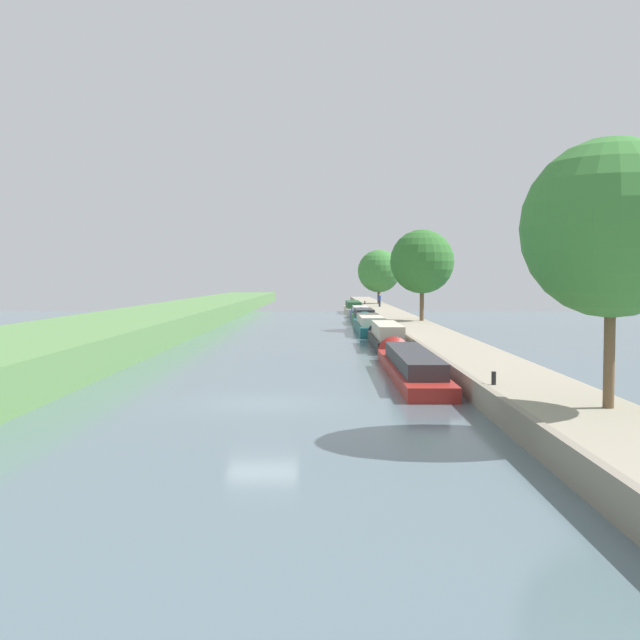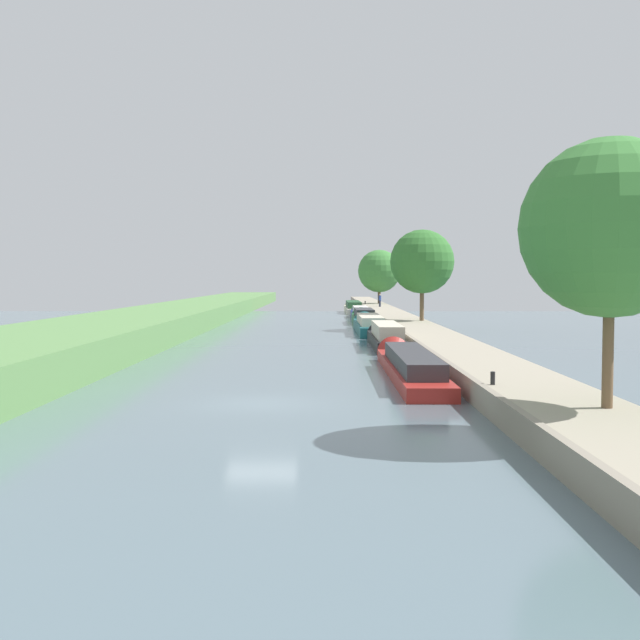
{
  "view_description": "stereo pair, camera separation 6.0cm",
  "coord_description": "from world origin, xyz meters",
  "px_view_note": "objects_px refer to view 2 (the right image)",
  "views": [
    {
      "loc": [
        2.19,
        -27.68,
        4.44
      ],
      "look_at": [
        1.83,
        37.73,
        1.0
      ],
      "focal_mm": 44.14,
      "sensor_mm": 36.0,
      "label": 1
    },
    {
      "loc": [
        2.25,
        -27.68,
        4.44
      ],
      "look_at": [
        1.83,
        37.73,
        1.0
      ],
      "focal_mm": 44.14,
      "sensor_mm": 36.0,
      "label": 2
    }
  ],
  "objects_px": {
    "narrowboat_red": "(409,364)",
    "narrowboat_teal": "(369,325)",
    "narrowboat_green": "(363,317)",
    "narrowboat_blue": "(360,313)",
    "narrowboat_cream": "(353,308)",
    "mooring_bollard_far": "(365,303)",
    "narrowboat_black": "(386,337)",
    "person_walking": "(380,300)",
    "mooring_bollard_near": "(493,378)"
  },
  "relations": [
    {
      "from": "narrowboat_teal",
      "to": "narrowboat_cream",
      "type": "bearing_deg",
      "value": 89.91
    },
    {
      "from": "narrowboat_teal",
      "to": "mooring_bollard_near",
      "type": "bearing_deg",
      "value": -86.97
    },
    {
      "from": "narrowboat_red",
      "to": "narrowboat_black",
      "type": "relative_size",
      "value": 1.31
    },
    {
      "from": "narrowboat_blue",
      "to": "person_walking",
      "type": "height_order",
      "value": "person_walking"
    },
    {
      "from": "narrowboat_teal",
      "to": "narrowboat_green",
      "type": "height_order",
      "value": "narrowboat_green"
    },
    {
      "from": "narrowboat_red",
      "to": "person_walking",
      "type": "bearing_deg",
      "value": 87.17
    },
    {
      "from": "person_walking",
      "to": "mooring_bollard_near",
      "type": "distance_m",
      "value": 74.72
    },
    {
      "from": "narrowboat_red",
      "to": "narrowboat_black",
      "type": "distance_m",
      "value": 15.47
    },
    {
      "from": "narrowboat_red",
      "to": "narrowboat_teal",
      "type": "relative_size",
      "value": 1.08
    },
    {
      "from": "narrowboat_teal",
      "to": "narrowboat_black",
      "type": "bearing_deg",
      "value": -88.68
    },
    {
      "from": "narrowboat_teal",
      "to": "person_walking",
      "type": "relative_size",
      "value": 9.21
    },
    {
      "from": "narrowboat_black",
      "to": "mooring_bollard_far",
      "type": "xyz_separation_m",
      "value": [
        1.73,
        60.31,
        0.42
      ]
    },
    {
      "from": "narrowboat_black",
      "to": "mooring_bollard_near",
      "type": "height_order",
      "value": "narrowboat_black"
    },
    {
      "from": "narrowboat_red",
      "to": "narrowboat_cream",
      "type": "height_order",
      "value": "narrowboat_cream"
    },
    {
      "from": "narrowboat_black",
      "to": "narrowboat_teal",
      "type": "relative_size",
      "value": 0.82
    },
    {
      "from": "narrowboat_teal",
      "to": "narrowboat_blue",
      "type": "bearing_deg",
      "value": 89.15
    },
    {
      "from": "narrowboat_black",
      "to": "narrowboat_blue",
      "type": "relative_size",
      "value": 1.15
    },
    {
      "from": "narrowboat_cream",
      "to": "narrowboat_teal",
      "type": "bearing_deg",
      "value": -90.09
    },
    {
      "from": "narrowboat_blue",
      "to": "narrowboat_black",
      "type": "bearing_deg",
      "value": -90.07
    },
    {
      "from": "narrowboat_red",
      "to": "narrowboat_teal",
      "type": "bearing_deg",
      "value": 90.37
    },
    {
      "from": "narrowboat_red",
      "to": "narrowboat_black",
      "type": "xyz_separation_m",
      "value": [
        0.13,
        15.47,
        0.14
      ]
    },
    {
      "from": "narrowboat_black",
      "to": "mooring_bollard_near",
      "type": "relative_size",
      "value": 27.89
    },
    {
      "from": "narrowboat_black",
      "to": "narrowboat_teal",
      "type": "distance_m",
      "value": 14.08
    },
    {
      "from": "narrowboat_blue",
      "to": "narrowboat_teal",
      "type": "bearing_deg",
      "value": -90.85
    },
    {
      "from": "narrowboat_cream",
      "to": "mooring_bollard_near",
      "type": "bearing_deg",
      "value": -88.53
    },
    {
      "from": "narrowboat_green",
      "to": "narrowboat_black",
      "type": "bearing_deg",
      "value": -89.76
    },
    {
      "from": "narrowboat_teal",
      "to": "mooring_bollard_far",
      "type": "bearing_deg",
      "value": 87.45
    },
    {
      "from": "narrowboat_teal",
      "to": "narrowboat_red",
      "type": "bearing_deg",
      "value": -89.63
    },
    {
      "from": "narrowboat_black",
      "to": "narrowboat_green",
      "type": "relative_size",
      "value": 1.09
    },
    {
      "from": "person_walking",
      "to": "narrowboat_cream",
      "type": "bearing_deg",
      "value": 137.86
    },
    {
      "from": "narrowboat_red",
      "to": "narrowboat_blue",
      "type": "bearing_deg",
      "value": 89.81
    },
    {
      "from": "narrowboat_cream",
      "to": "narrowboat_green",
      "type": "bearing_deg",
      "value": -89.67
    },
    {
      "from": "narrowboat_red",
      "to": "person_walking",
      "type": "distance_m",
      "value": 65.43
    },
    {
      "from": "narrowboat_green",
      "to": "mooring_bollard_far",
      "type": "relative_size",
      "value": 25.59
    },
    {
      "from": "narrowboat_red",
      "to": "narrowboat_green",
      "type": "distance_m",
      "value": 43.12
    },
    {
      "from": "narrowboat_green",
      "to": "narrowboat_blue",
      "type": "bearing_deg",
      "value": 89.18
    },
    {
      "from": "narrowboat_black",
      "to": "narrowboat_blue",
      "type": "bearing_deg",
      "value": 89.93
    },
    {
      "from": "narrowboat_green",
      "to": "narrowboat_cream",
      "type": "relative_size",
      "value": 0.69
    },
    {
      "from": "narrowboat_black",
      "to": "mooring_bollard_near",
      "type": "bearing_deg",
      "value": -86.01
    },
    {
      "from": "narrowboat_teal",
      "to": "person_walking",
      "type": "height_order",
      "value": "person_walking"
    },
    {
      "from": "narrowboat_red",
      "to": "narrowboat_teal",
      "type": "distance_m",
      "value": 29.55
    },
    {
      "from": "narrowboat_cream",
      "to": "mooring_bollard_near",
      "type": "distance_m",
      "value": 77.77
    },
    {
      "from": "narrowboat_green",
      "to": "narrowboat_blue",
      "type": "relative_size",
      "value": 1.06
    },
    {
      "from": "narrowboat_cream",
      "to": "mooring_bollard_near",
      "type": "relative_size",
      "value": 37.12
    },
    {
      "from": "narrowboat_cream",
      "to": "person_walking",
      "type": "xyz_separation_m",
      "value": [
        3.36,
        -3.04,
        1.09
      ]
    },
    {
      "from": "narrowboat_red",
      "to": "narrowboat_black",
      "type": "height_order",
      "value": "narrowboat_black"
    },
    {
      "from": "narrowboat_blue",
      "to": "mooring_bollard_far",
      "type": "distance_m",
      "value": 21.47
    },
    {
      "from": "narrowboat_blue",
      "to": "narrowboat_cream",
      "type": "bearing_deg",
      "value": 91.25
    },
    {
      "from": "narrowboat_teal",
      "to": "narrowboat_blue",
      "type": "relative_size",
      "value": 1.4
    },
    {
      "from": "narrowboat_black",
      "to": "narrowboat_blue",
      "type": "distance_m",
      "value": 38.92
    }
  ]
}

